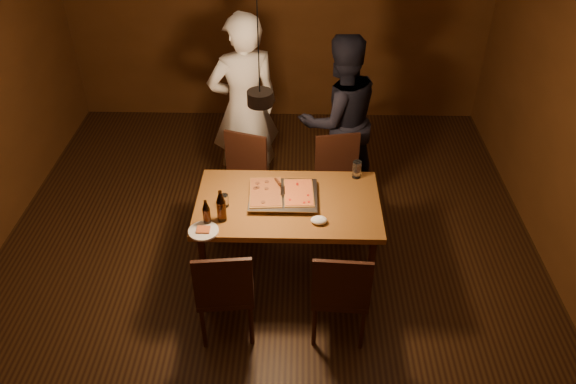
{
  "coord_description": "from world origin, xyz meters",
  "views": [
    {
      "loc": [
        0.28,
        -3.49,
        3.53
      ],
      "look_at": [
        0.19,
        0.13,
        0.85
      ],
      "focal_mm": 35.0,
      "sensor_mm": 36.0,
      "label": 1
    }
  ],
  "objects_px": {
    "pizza_tray": "(283,197)",
    "beer_bottle_a": "(206,212)",
    "chair_near_left": "(225,286)",
    "beer_bottle_b": "(221,206)",
    "plate_slice": "(203,231)",
    "chair_far_left": "(242,172)",
    "dining_table": "(288,209)",
    "diner_dark": "(339,120)",
    "pendant_lamp": "(260,97)",
    "chair_far_right": "(339,173)",
    "diner_white": "(244,108)",
    "chair_near_right": "(341,288)"
  },
  "relations": [
    {
      "from": "chair_far_left",
      "to": "diner_dark",
      "type": "relative_size",
      "value": 0.31
    },
    {
      "from": "chair_far_right",
      "to": "beer_bottle_a",
      "type": "bearing_deg",
      "value": 33.11
    },
    {
      "from": "beer_bottle_b",
      "to": "diner_dark",
      "type": "bearing_deg",
      "value": 55.54
    },
    {
      "from": "chair_far_right",
      "to": "pendant_lamp",
      "type": "relative_size",
      "value": 0.44
    },
    {
      "from": "chair_near_right",
      "to": "chair_near_left",
      "type": "bearing_deg",
      "value": -176.32
    },
    {
      "from": "chair_far_right",
      "to": "dining_table",
      "type": "bearing_deg",
      "value": 47.34
    },
    {
      "from": "plate_slice",
      "to": "chair_far_left",
      "type": "bearing_deg",
      "value": 80.63
    },
    {
      "from": "chair_far_left",
      "to": "plate_slice",
      "type": "relative_size",
      "value": 2.29
    },
    {
      "from": "pizza_tray",
      "to": "diner_white",
      "type": "relative_size",
      "value": 0.29
    },
    {
      "from": "chair_far_right",
      "to": "pendant_lamp",
      "type": "distance_m",
      "value": 1.63
    },
    {
      "from": "beer_bottle_b",
      "to": "chair_near_left",
      "type": "bearing_deg",
      "value": -83.09
    },
    {
      "from": "chair_near_right",
      "to": "beer_bottle_a",
      "type": "distance_m",
      "value": 1.16
    },
    {
      "from": "diner_white",
      "to": "pendant_lamp",
      "type": "xyz_separation_m",
      "value": [
        0.26,
        -1.36,
        0.81
      ]
    },
    {
      "from": "chair_far_right",
      "to": "chair_near_right",
      "type": "xyz_separation_m",
      "value": [
        -0.06,
        -1.47,
        0.0
      ]
    },
    {
      "from": "chair_near_right",
      "to": "pendant_lamp",
      "type": "height_order",
      "value": "pendant_lamp"
    },
    {
      "from": "diner_white",
      "to": "chair_far_right",
      "type": "bearing_deg",
      "value": 130.67
    },
    {
      "from": "beer_bottle_a",
      "to": "beer_bottle_b",
      "type": "xyz_separation_m",
      "value": [
        0.11,
        0.05,
        0.03
      ]
    },
    {
      "from": "chair_far_left",
      "to": "diner_white",
      "type": "relative_size",
      "value": 0.28
    },
    {
      "from": "chair_near_left",
      "to": "beer_bottle_a",
      "type": "distance_m",
      "value": 0.58
    },
    {
      "from": "diner_white",
      "to": "pendant_lamp",
      "type": "bearing_deg",
      "value": 80.36
    },
    {
      "from": "pizza_tray",
      "to": "beer_bottle_a",
      "type": "bearing_deg",
      "value": -152.33
    },
    {
      "from": "chair_far_left",
      "to": "pendant_lamp",
      "type": "bearing_deg",
      "value": 124.64
    },
    {
      "from": "chair_far_right",
      "to": "pendant_lamp",
      "type": "bearing_deg",
      "value": 42.52
    },
    {
      "from": "beer_bottle_b",
      "to": "chair_near_right",
      "type": "bearing_deg",
      "value": -28.73
    },
    {
      "from": "dining_table",
      "to": "diner_dark",
      "type": "bearing_deg",
      "value": 68.27
    },
    {
      "from": "beer_bottle_a",
      "to": "pendant_lamp",
      "type": "height_order",
      "value": "pendant_lamp"
    },
    {
      "from": "diner_dark",
      "to": "beer_bottle_a",
      "type": "bearing_deg",
      "value": 32.12
    },
    {
      "from": "chair_far_left",
      "to": "beer_bottle_b",
      "type": "distance_m",
      "value": 1.04
    },
    {
      "from": "pizza_tray",
      "to": "plate_slice",
      "type": "relative_size",
      "value": 2.38
    },
    {
      "from": "dining_table",
      "to": "pendant_lamp",
      "type": "relative_size",
      "value": 1.36
    },
    {
      "from": "chair_far_left",
      "to": "chair_near_left",
      "type": "distance_m",
      "value": 1.48
    },
    {
      "from": "chair_near_left",
      "to": "plate_slice",
      "type": "distance_m",
      "value": 0.46
    },
    {
      "from": "chair_near_left",
      "to": "pizza_tray",
      "type": "relative_size",
      "value": 0.88
    },
    {
      "from": "chair_far_right",
      "to": "pendant_lamp",
      "type": "xyz_separation_m",
      "value": [
        -0.65,
        -0.86,
        1.22
      ]
    },
    {
      "from": "diner_white",
      "to": "pizza_tray",
      "type": "bearing_deg",
      "value": 88.59
    },
    {
      "from": "plate_slice",
      "to": "diner_white",
      "type": "relative_size",
      "value": 0.12
    },
    {
      "from": "diner_dark",
      "to": "pendant_lamp",
      "type": "xyz_separation_m",
      "value": [
        -0.66,
        -1.32,
        0.9
      ]
    },
    {
      "from": "chair_near_left",
      "to": "plate_slice",
      "type": "height_order",
      "value": "chair_near_left"
    },
    {
      "from": "pizza_tray",
      "to": "beer_bottle_a",
      "type": "distance_m",
      "value": 0.67
    },
    {
      "from": "diner_white",
      "to": "diner_dark",
      "type": "bearing_deg",
      "value": 156.43
    },
    {
      "from": "chair_far_right",
      "to": "diner_dark",
      "type": "bearing_deg",
      "value": -101.78
    },
    {
      "from": "beer_bottle_b",
      "to": "pendant_lamp",
      "type": "bearing_deg",
      "value": 19.33
    },
    {
      "from": "chair_near_left",
      "to": "pendant_lamp",
      "type": "relative_size",
      "value": 0.44
    },
    {
      "from": "pizza_tray",
      "to": "beer_bottle_a",
      "type": "relative_size",
      "value": 2.46
    },
    {
      "from": "dining_table",
      "to": "chair_near_right",
      "type": "xyz_separation_m",
      "value": [
        0.4,
        -0.74,
        -0.14
      ]
    },
    {
      "from": "beer_bottle_a",
      "to": "pendant_lamp",
      "type": "xyz_separation_m",
      "value": [
        0.43,
        0.16,
        0.9
      ]
    },
    {
      "from": "dining_table",
      "to": "chair_near_left",
      "type": "height_order",
      "value": "chair_near_left"
    },
    {
      "from": "diner_white",
      "to": "diner_dark",
      "type": "relative_size",
      "value": 1.1
    },
    {
      "from": "dining_table",
      "to": "beer_bottle_a",
      "type": "relative_size",
      "value": 6.72
    },
    {
      "from": "diner_white",
      "to": "chair_near_right",
      "type": "bearing_deg",
      "value": 92.86
    }
  ]
}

